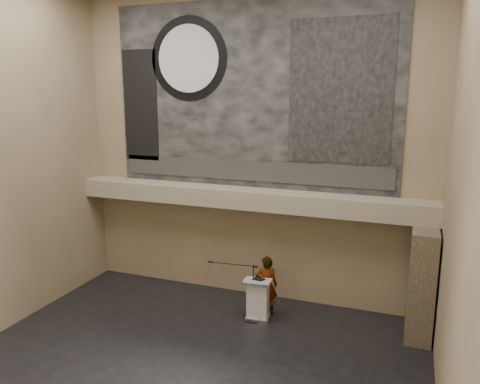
% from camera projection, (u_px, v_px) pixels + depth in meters
% --- Properties ---
extents(floor, '(10.00, 10.00, 0.00)m').
position_uv_depth(floor, '(189.00, 365.00, 10.14)').
color(floor, black).
rests_on(floor, ground).
extents(wall_back, '(10.00, 0.02, 8.50)m').
position_uv_depth(wall_back, '(250.00, 149.00, 12.91)').
color(wall_back, '#816F52').
rests_on(wall_back, floor).
extents(wall_front, '(10.00, 0.02, 8.50)m').
position_uv_depth(wall_front, '(30.00, 225.00, 5.59)').
color(wall_front, '#816F52').
rests_on(wall_front, floor).
extents(wall_right, '(0.02, 8.00, 8.50)m').
position_uv_depth(wall_right, '(461.00, 190.00, 7.54)').
color(wall_right, '#816F52').
rests_on(wall_right, floor).
extents(soffit, '(10.00, 0.80, 0.50)m').
position_uv_depth(soffit, '(245.00, 198.00, 12.82)').
color(soffit, gray).
rests_on(soffit, wall_back).
extents(sprinkler_left, '(0.04, 0.04, 0.06)m').
position_uv_depth(sprinkler_left, '(192.00, 204.00, 13.38)').
color(sprinkler_left, '#B2893D').
rests_on(sprinkler_left, soffit).
extents(sprinkler_right, '(0.04, 0.04, 0.06)m').
position_uv_depth(sprinkler_right, '(313.00, 215.00, 12.19)').
color(sprinkler_right, '#B2893D').
rests_on(sprinkler_right, soffit).
extents(banner, '(8.00, 0.05, 5.00)m').
position_uv_depth(banner, '(250.00, 96.00, 12.58)').
color(banner, black).
rests_on(banner, wall_back).
extents(banner_text_strip, '(7.76, 0.02, 0.55)m').
position_uv_depth(banner_text_strip, '(249.00, 171.00, 12.98)').
color(banner_text_strip, '#2A2A2A').
rests_on(banner_text_strip, banner).
extents(banner_clock_rim, '(2.30, 0.02, 2.30)m').
position_uv_depth(banner_clock_rim, '(188.00, 59.00, 12.95)').
color(banner_clock_rim, black).
rests_on(banner_clock_rim, banner).
extents(banner_clock_face, '(1.84, 0.02, 1.84)m').
position_uv_depth(banner_clock_face, '(188.00, 59.00, 12.93)').
color(banner_clock_face, silver).
rests_on(banner_clock_face, banner).
extents(banner_building_print, '(2.60, 0.02, 3.60)m').
position_uv_depth(banner_building_print, '(340.00, 92.00, 11.70)').
color(banner_building_print, black).
rests_on(banner_building_print, banner).
extents(banner_brick_print, '(1.10, 0.02, 3.20)m').
position_uv_depth(banner_brick_print, '(141.00, 106.00, 13.77)').
color(banner_brick_print, black).
rests_on(banner_brick_print, banner).
extents(stone_pier, '(0.60, 1.40, 2.70)m').
position_uv_depth(stone_pier, '(421.00, 282.00, 11.16)').
color(stone_pier, '#463A2B').
rests_on(stone_pier, floor).
extents(lectern, '(0.72, 0.55, 1.13)m').
position_uv_depth(lectern, '(258.00, 299.00, 12.10)').
color(lectern, silver).
rests_on(lectern, floor).
extents(binder, '(0.31, 0.27, 0.04)m').
position_uv_depth(binder, '(259.00, 279.00, 11.93)').
color(binder, black).
rests_on(binder, lectern).
extents(papers, '(0.27, 0.33, 0.00)m').
position_uv_depth(papers, '(255.00, 280.00, 11.94)').
color(papers, white).
rests_on(papers, lectern).
extents(speaker_person, '(0.67, 0.53, 1.61)m').
position_uv_depth(speaker_person, '(266.00, 285.00, 12.33)').
color(speaker_person, silver).
rests_on(speaker_person, floor).
extents(mic_stand, '(1.48, 0.52, 1.49)m').
position_uv_depth(mic_stand, '(251.00, 311.00, 12.17)').
color(mic_stand, black).
rests_on(mic_stand, floor).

